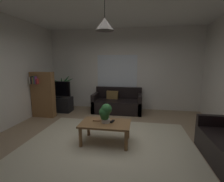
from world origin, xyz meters
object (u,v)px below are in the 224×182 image
remote_on_table_0 (112,121)px  potted_plant_on_table (105,113)px  book_on_table_0 (97,120)px  tv_stand (59,104)px  tv (58,89)px  couch_under_window (117,104)px  pendant_lamp (105,24)px  bookshelf_corner (43,94)px  potted_palm_corner (63,93)px  remote_on_table_1 (109,122)px  coffee_table (105,126)px

remote_on_table_0 → potted_plant_on_table: potted_plant_on_table is taller
book_on_table_0 → tv_stand: (-1.86, 1.87, -0.20)m
tv_stand → tv: bearing=-90.0°
couch_under_window → tv: size_ratio=1.82×
tv → pendant_lamp: 3.25m
book_on_table_0 → potted_plant_on_table: 0.31m
tv → bookshelf_corner: (-0.19, -0.59, -0.07)m
tv_stand → bookshelf_corner: bearing=-106.8°
remote_on_table_0 → pendant_lamp: 1.94m
potted_palm_corner → couch_under_window: bearing=-4.1°
couch_under_window → remote_on_table_1: bearing=-86.9°
couch_under_window → tv: tv is taller
coffee_table → book_on_table_0: bearing=158.8°
book_on_table_0 → remote_on_table_0: (0.34, -0.02, -0.00)m
coffee_table → potted_plant_on_table: potted_plant_on_table is taller
book_on_table_0 → tv_stand: 2.64m
remote_on_table_0 → pendant_lamp: size_ratio=0.27×
tv_stand → bookshelf_corner: 0.79m
remote_on_table_0 → bookshelf_corner: (-2.38, 1.27, 0.27)m
tv_stand → pendant_lamp: pendant_lamp is taller
potted_palm_corner → bookshelf_corner: (-0.13, -1.04, 0.16)m
remote_on_table_1 → pendant_lamp: (-0.07, -0.03, 1.94)m
coffee_table → remote_on_table_0: size_ratio=6.46×
remote_on_table_0 → tv_stand: (-2.20, 1.89, -0.20)m
tv_stand → tv: (-0.00, -0.02, 0.54)m
potted_plant_on_table → tv: 2.84m
tv_stand → tv: 0.54m
book_on_table_0 → pendant_lamp: size_ratio=0.26×
couch_under_window → tv: 2.10m
remote_on_table_1 → potted_plant_on_table: bearing=126.8°
bookshelf_corner → pendant_lamp: size_ratio=2.34×
couch_under_window → tv_stand: couch_under_window is taller
tv_stand → remote_on_table_1: bearing=-41.9°
coffee_table → potted_plant_on_table: size_ratio=2.55×
tv → pendant_lamp: pendant_lamp is taller
remote_on_table_1 → tv: tv is taller
remote_on_table_0 → tv: tv is taller
remote_on_table_0 → potted_plant_on_table: 0.26m
couch_under_window → remote_on_table_1: couch_under_window is taller
remote_on_table_0 → tv_stand: 2.90m
couch_under_window → coffee_table: bearing=-88.8°
coffee_table → remote_on_table_1: bearing=24.4°
couch_under_window → potted_palm_corner: potted_palm_corner is taller
potted_plant_on_table → tv_stand: (-2.07, 1.96, -0.41)m
couch_under_window → remote_on_table_0: 2.18m
remote_on_table_1 → book_on_table_0: bearing=85.1°
tv_stand → potted_palm_corner: 0.53m
remote_on_table_0 → potted_palm_corner: (-2.25, 2.31, 0.10)m
remote_on_table_1 → potted_palm_corner: potted_palm_corner is taller
tv → potted_plant_on_table: bearing=-43.2°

